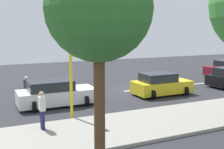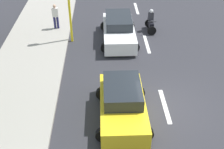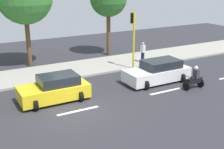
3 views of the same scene
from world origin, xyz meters
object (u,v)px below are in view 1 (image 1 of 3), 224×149
Objects in this scene: pedestrian_near_signal at (42,109)px; traffic_light_corner at (71,62)px; car_white at (56,94)px; car_yellow_cab at (161,85)px; motorcycle at (28,90)px; street_tree_center at (99,9)px.

pedestrian_near_signal is 0.38× the size of traffic_light_corner.
car_white and car_yellow_cab have the same top height.
car_white is at bearing -178.81° from traffic_light_corner.
car_white is 2.56m from motorcycle.
car_yellow_cab is 8.04m from traffic_light_corner.
pedestrian_near_signal is (3.90, -8.87, 0.35)m from car_yellow_cab.
car_yellow_cab is 9.69m from pedestrian_near_signal.
motorcycle reaches higher than car_yellow_cab.
motorcycle is 5.95m from traffic_light_corner.
street_tree_center is at bearing 14.15° from pedestrian_near_signal.
street_tree_center is at bearing -44.53° from car_yellow_cab.
pedestrian_near_signal is 2.73m from traffic_light_corner.
pedestrian_near_signal is 5.82m from street_tree_center.
pedestrian_near_signal reaches higher than motorcycle.
traffic_light_corner is (5.34, 1.31, 2.29)m from motorcycle.
pedestrian_near_signal is 0.25× the size of street_tree_center.
pedestrian_near_signal is at bearing -3.26° from motorcycle.
street_tree_center is (4.07, 1.03, 4.03)m from pedestrian_near_signal.
car_white is 2.97× the size of motorcycle.
traffic_light_corner is (3.10, 0.06, 2.22)m from car_white.
car_yellow_cab is 2.61× the size of motorcycle.
car_white is at bearing 175.94° from street_tree_center.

